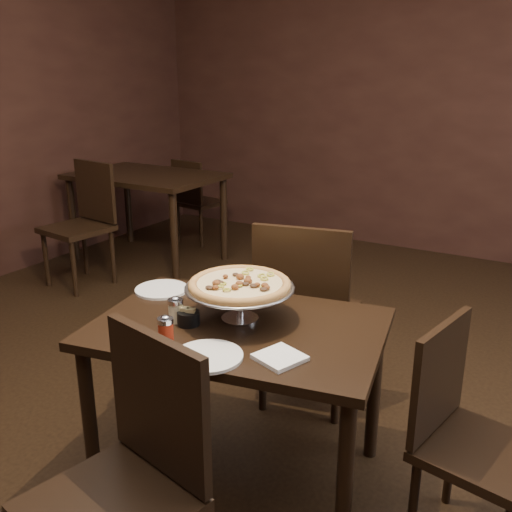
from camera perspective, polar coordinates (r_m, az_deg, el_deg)
The scene contains 16 objects.
room at distance 2.11m, azimuth 0.65°, elevation 11.74°, with size 6.04×7.04×2.84m.
dining_table at distance 2.27m, azimuth -1.74°, elevation -8.91°, with size 1.23×0.93×0.69m.
background_table at distance 5.09m, azimuth -10.88°, elevation 6.93°, with size 1.25×0.84×0.78m.
pizza_stand at distance 2.22m, azimuth -1.65°, elevation -2.91°, with size 0.43×0.43×0.18m.
parmesan_shaker at distance 2.26m, azimuth -8.04°, elevation -5.35°, with size 0.06×0.06×0.11m.
pepper_flake_shaker at distance 2.10m, azimuth -9.01°, elevation -7.23°, with size 0.06×0.06×0.10m.
packet_caddy at distance 2.23m, azimuth -6.78°, elevation -6.11°, with size 0.09×0.09×0.07m.
napkin_stack at distance 1.98m, azimuth 2.40°, elevation -10.10°, with size 0.15×0.15×0.02m, color white.
plate_left at distance 2.59m, azimuth -9.42°, elevation -3.32°, with size 0.24×0.24×0.01m, color white.
plate_near at distance 1.99m, azimuth -4.81°, elevation -9.96°, with size 0.24×0.24×0.01m, color white.
serving_spatula at distance 2.09m, azimuth 0.70°, elevation -4.36°, with size 0.14×0.14×0.02m.
chair_far at distance 2.79m, azimuth 4.99°, elevation -5.27°, with size 0.54×0.54×0.97m.
chair_near at distance 1.83m, azimuth -12.61°, elevation -20.78°, with size 0.51×0.51×0.92m.
chair_side at distance 2.18m, azimuth 20.16°, elevation -16.12°, with size 0.45×0.45×0.83m.
bg_chair_far at distance 5.61m, azimuth -6.08°, elevation 5.77°, with size 0.44×0.44×0.83m.
bg_chair_near at distance 4.68m, azimuth -16.81°, elevation 3.57°, with size 0.50×0.50×0.96m.
Camera 1 is at (1.10, -1.80, 1.63)m, focal length 40.00 mm.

